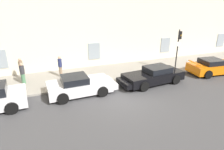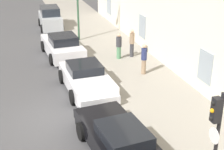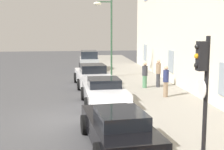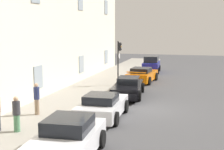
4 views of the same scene
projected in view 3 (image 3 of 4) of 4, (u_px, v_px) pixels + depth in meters
name	position (u px, v px, depth m)	size (l,w,h in m)	color
ground_plane	(70.00, 120.00, 13.50)	(80.00, 80.00, 0.00)	#444447
sidewalk	(176.00, 115.00, 14.06)	(60.00, 4.46, 0.14)	gray
sportscar_red_lead	(92.00, 76.00, 21.63)	(5.01, 2.45, 1.48)	white
sportscar_yellow_flank	(105.00, 94.00, 15.94)	(4.62, 2.35, 1.33)	white
sportscar_white_middle	(117.00, 127.00, 10.67)	(5.27, 2.41, 1.30)	black
hatchback_distant	(89.00, 62.00, 28.61)	(3.82, 1.88, 1.84)	#B2B7BC
traffic_light	(203.00, 86.00, 7.21)	(0.44, 0.36, 3.60)	black
street_lamp	(106.00, 24.00, 23.85)	(0.44, 1.42, 5.81)	#2D5138
pedestrian_admiring	(166.00, 81.00, 17.26)	(0.39, 0.39, 1.72)	#8C7259
pedestrian_strolling	(158.00, 73.00, 20.16)	(0.44, 0.44, 1.76)	#333338
pedestrian_bystander	(145.00, 75.00, 19.94)	(0.40, 0.40, 1.62)	#4C7F59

